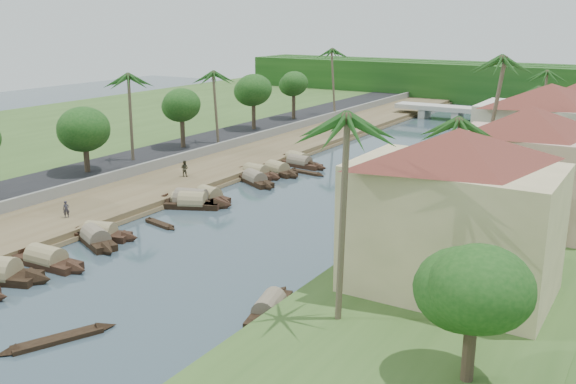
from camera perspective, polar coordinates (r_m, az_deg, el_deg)
The scene contains 44 objects.
ground at distance 52.02m, azimuth -5.74°, elevation -4.61°, with size 220.00×220.00×0.00m, color #34454E.
left_bank at distance 76.51m, azimuth -6.35°, elevation 2.21°, with size 10.00×180.00×0.80m, color brown.
right_bank at distance 62.22m, azimuth 20.17°, elevation -1.56°, with size 16.00×180.00×1.20m, color #345321.
road at distance 81.81m, azimuth -11.09°, elevation 3.10°, with size 8.00×180.00×1.40m, color black.
retaining_wall at distance 78.89m, azimuth -8.79°, elevation 3.23°, with size 0.40×180.00×1.10m, color gray.
far_left_fill at distance 101.34m, azimuth -22.31°, elevation 4.56°, with size 45.00×220.00×1.35m, color #345321.
treeline at distance 142.65m, azimuth 19.41°, elevation 9.02°, with size 120.00×14.00×8.00m.
bridge at distance 115.87m, azimuth 16.28°, elevation 6.85°, with size 28.00×4.00×2.40m.
building_near at distance 40.02m, azimuth 14.47°, elevation -1.58°, with size 14.85×14.85×10.20m.
building_mid at distance 54.97m, azimuth 20.43°, elevation 2.24°, with size 14.11×14.11×9.70m.
building_far at distance 68.64m, azimuth 21.98°, elevation 4.77°, with size 15.59×15.59×10.20m.
sampan_2 at distance 50.55m, azimuth -20.68°, elevation -5.68°, with size 8.17×2.05×2.15m.
sampan_3 at distance 53.92m, azimuth -16.72°, elevation -4.02°, with size 7.47×4.38×2.04m.
sampan_4 at distance 55.06m, azimuth -16.34°, elevation -3.58°, with size 7.15×3.52×2.03m.
sampan_5 at distance 61.95m, azimuth -8.48°, elevation -1.00°, with size 7.33×4.65×2.31m.
sampan_6 at distance 62.57m, azimuth -8.60°, elevation -0.84°, with size 8.82×4.41×2.53m.
sampan_7 at distance 62.72m, azimuth -9.22°, elevation -0.84°, with size 6.63×3.62×1.82m.
sampan_8 at distance 64.06m, azimuth -7.02°, elevation -0.40°, with size 6.66×2.82×2.04m.
sampan_9 at distance 70.24m, azimuth -2.97°, elevation 1.10°, with size 7.78×4.98×2.04m.
sampan_10 at distance 73.23m, azimuth -2.88°, elevation 1.70°, with size 7.60×2.39×2.08m.
sampan_11 at distance 74.38m, azimuth -0.96°, elevation 1.94°, with size 7.54×3.71×2.14m.
sampan_12 at distance 78.07m, azimuth 1.03°, elevation 2.58°, with size 8.40×2.54×2.00m.
sampan_13 at distance 79.33m, azimuth 0.82°, elevation 2.79°, with size 8.15×4.51×2.22m.
sampan_14 at distance 39.96m, azimuth -1.69°, elevation -10.30°, with size 3.14×7.43×1.83m.
sampan_15 at distance 55.07m, azimuth 8.24°, elevation -3.09°, with size 3.69×8.01×2.12m.
sampan_16 at distance 71.27m, azimuth 13.46°, elevation 0.90°, with size 1.92×8.18×2.01m.
canoe_0 at distance 39.29m, azimuth -19.78°, elevation -12.25°, with size 3.71×6.57×0.90m.
canoe_1 at distance 57.33m, azimuth -11.34°, elevation -2.82°, with size 4.54×1.64×0.73m.
canoe_2 at distance 74.58m, azimuth 1.62°, elevation 1.72°, with size 5.33×1.40×0.77m.
palm_0 at distance 33.59m, azimuth 4.95°, elevation 6.20°, with size 3.20×3.20×13.04m.
palm_1 at distance 47.24m, azimuth 14.14°, elevation 5.98°, with size 3.20×3.20×10.93m.
palm_2 at distance 61.14m, azimuth 17.67°, elevation 10.98°, with size 3.20×3.20×14.46m.
palm_3 at distance 77.03m, azimuth 21.14°, elevation 8.46°, with size 3.20×3.20×10.33m.
palm_5 at distance 75.97m, azimuth -14.05°, elevation 9.85°, with size 3.20×3.20×11.36m.
palm_6 at distance 84.87m, azimuth -6.46°, elevation 10.34°, with size 3.20×3.20×10.74m.
palm_7 at distance 94.98m, azimuth 22.04°, elevation 9.74°, with size 3.20×3.20×10.74m.
palm_8 at distance 109.93m, azimuth 4.20°, elevation 12.35°, with size 3.20×3.20×12.37m.
tree_2 at distance 71.96m, azimuth -17.67°, elevation 5.26°, with size 5.51×5.51×6.89m.
tree_3 at distance 82.98m, azimuth -9.45°, elevation 7.55°, with size 4.75×4.75×7.34m.
tree_4 at distance 95.64m, azimuth -3.10°, elevation 8.97°, with size 5.29×5.29×7.92m.
tree_5 at distance 105.38m, azimuth 0.51°, elevation 9.53°, with size 4.42×4.42×7.48m.
tree_7 at distance 30.49m, azimuth 16.19°, elevation -8.42°, with size 4.77×4.77×6.57m.
person_near at distance 58.72m, azimuth -19.11°, elevation -1.47°, with size 0.55×0.36×1.50m, color #2D2B33.
person_far at distance 70.74m, azimuth -9.18°, elevation 2.09°, with size 0.86×0.67×1.78m, color #3A3928.
Camera 1 is at (29.72, -38.84, 17.74)m, focal length 40.00 mm.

